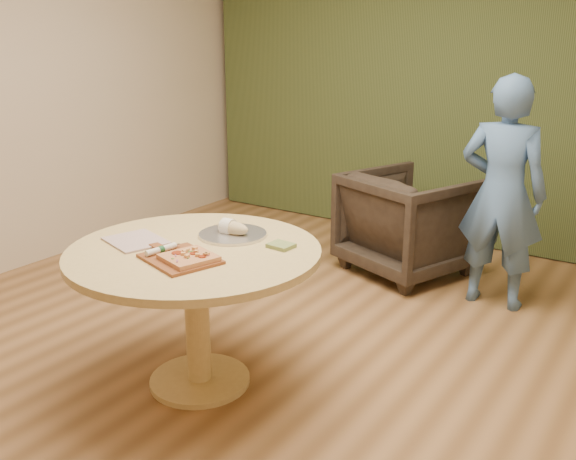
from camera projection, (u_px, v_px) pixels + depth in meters
The scene contains 12 objects.
room_shell at pixel (241, 115), 3.00m from camera, with size 5.04×6.04×2.84m.
curtain at pixel (456, 77), 5.30m from camera, with size 4.80×0.14×2.78m, color #313D1C.
pedestal_table at pixel (195, 275), 3.21m from camera, with size 1.26×1.26×0.75m.
pizza_paddle at pixel (179, 258), 3.01m from camera, with size 0.47×0.37×0.01m.
flatbread_pizza at pixel (189, 257), 2.97m from camera, with size 0.28×0.28×0.04m.
cutlery_roll at pixel (161, 249), 3.06m from camera, with size 0.06×0.20×0.03m.
newspaper at pixel (136, 241), 3.27m from camera, with size 0.30×0.25×0.01m, color silver.
serving_tray at pixel (233, 234), 3.36m from camera, with size 0.36×0.36×0.02m.
bread_roll at pixel (231, 228), 3.35m from camera, with size 0.19×0.09×0.09m.
green_packet at pixel (281, 246), 3.18m from camera, with size 0.12×0.10×0.02m, color #52632C.
armchair at pixel (409, 218), 4.82m from camera, with size 0.83×0.77×0.85m, color black.
person_standing at pixel (502, 194), 4.15m from camera, with size 0.56×0.37×1.53m, color #466A99.
Camera 1 is at (1.86, -2.39, 1.79)m, focal length 40.00 mm.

